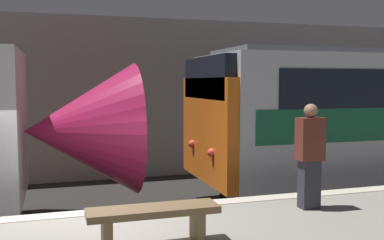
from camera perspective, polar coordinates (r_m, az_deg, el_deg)
station_rear_barrier at (r=13.66m, az=-16.12°, el=2.56°), size 50.00×0.15×4.90m
person_waiting at (r=6.83m, az=14.74°, el=-4.20°), size 0.38×0.24×1.55m
platform_bench at (r=5.22m, az=-4.93°, el=-12.15°), size 1.50×0.40×0.45m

